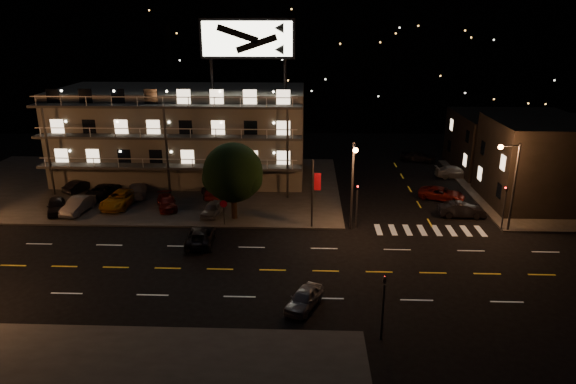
{
  "coord_description": "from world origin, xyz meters",
  "views": [
    {
      "loc": [
        4.47,
        -34.71,
        17.97
      ],
      "look_at": [
        2.86,
        8.0,
        3.54
      ],
      "focal_mm": 32.0,
      "sensor_mm": 36.0,
      "label": 1
    }
  ],
  "objects_px": {
    "road_car_east": "(304,298)",
    "road_car_west": "(201,236)",
    "lot_car_2": "(120,199)",
    "lot_car_4": "(213,209)",
    "side_car_0": "(462,210)",
    "lot_car_7": "(137,190)",
    "tree": "(233,174)"
  },
  "relations": [
    {
      "from": "lot_car_4",
      "to": "road_car_west",
      "type": "distance_m",
      "value": 6.24
    },
    {
      "from": "lot_car_2",
      "to": "road_car_east",
      "type": "relative_size",
      "value": 1.42
    },
    {
      "from": "lot_car_2",
      "to": "side_car_0",
      "type": "height_order",
      "value": "lot_car_2"
    },
    {
      "from": "road_car_east",
      "to": "lot_car_7",
      "type": "bearing_deg",
      "value": 153.68
    },
    {
      "from": "tree",
      "to": "lot_car_7",
      "type": "bearing_deg",
      "value": 151.88
    },
    {
      "from": "lot_car_4",
      "to": "lot_car_7",
      "type": "relative_size",
      "value": 0.76
    },
    {
      "from": "side_car_0",
      "to": "lot_car_7",
      "type": "bearing_deg",
      "value": 83.97
    },
    {
      "from": "lot_car_2",
      "to": "lot_car_4",
      "type": "height_order",
      "value": "lot_car_2"
    },
    {
      "from": "tree",
      "to": "lot_car_4",
      "type": "relative_size",
      "value": 1.96
    },
    {
      "from": "tree",
      "to": "road_car_east",
      "type": "height_order",
      "value": "tree"
    },
    {
      "from": "lot_car_2",
      "to": "lot_car_7",
      "type": "height_order",
      "value": "lot_car_2"
    },
    {
      "from": "lot_car_2",
      "to": "road_car_east",
      "type": "height_order",
      "value": "lot_car_2"
    },
    {
      "from": "lot_car_2",
      "to": "road_car_west",
      "type": "height_order",
      "value": "lot_car_2"
    },
    {
      "from": "lot_car_4",
      "to": "lot_car_7",
      "type": "height_order",
      "value": "lot_car_7"
    },
    {
      "from": "road_car_east",
      "to": "road_car_west",
      "type": "xyz_separation_m",
      "value": [
        -8.79,
        9.79,
        0.01
      ]
    },
    {
      "from": "road_car_west",
      "to": "side_car_0",
      "type": "bearing_deg",
      "value": -166.98
    },
    {
      "from": "lot_car_2",
      "to": "lot_car_4",
      "type": "xyz_separation_m",
      "value": [
        9.75,
        -2.12,
        -0.11
      ]
    },
    {
      "from": "lot_car_7",
      "to": "side_car_0",
      "type": "relative_size",
      "value": 1.11
    },
    {
      "from": "lot_car_2",
      "to": "lot_car_4",
      "type": "bearing_deg",
      "value": -6.75
    },
    {
      "from": "lot_car_4",
      "to": "road_car_west",
      "type": "bearing_deg",
      "value": -79.85
    },
    {
      "from": "tree",
      "to": "road_car_west",
      "type": "distance_m",
      "value": 7.04
    },
    {
      "from": "lot_car_7",
      "to": "road_car_east",
      "type": "bearing_deg",
      "value": 117.88
    },
    {
      "from": "lot_car_4",
      "to": "road_car_east",
      "type": "distance_m",
      "value": 18.32
    },
    {
      "from": "lot_car_4",
      "to": "side_car_0",
      "type": "height_order",
      "value": "side_car_0"
    },
    {
      "from": "lot_car_4",
      "to": "side_car_0",
      "type": "xyz_separation_m",
      "value": [
        23.78,
        0.79,
        -0.06
      ]
    },
    {
      "from": "side_car_0",
      "to": "road_car_east",
      "type": "xyz_separation_m",
      "value": [
        -14.9,
        -16.82,
        -0.08
      ]
    },
    {
      "from": "lot_car_7",
      "to": "road_car_east",
      "type": "xyz_separation_m",
      "value": [
        17.82,
        -21.27,
        -0.22
      ]
    },
    {
      "from": "road_car_east",
      "to": "road_car_west",
      "type": "bearing_deg",
      "value": 155.65
    },
    {
      "from": "lot_car_7",
      "to": "road_car_west",
      "type": "relative_size",
      "value": 1.04
    },
    {
      "from": "road_car_east",
      "to": "lot_car_4",
      "type": "bearing_deg",
      "value": 142.72
    },
    {
      "from": "side_car_0",
      "to": "road_car_east",
      "type": "distance_m",
      "value": 22.47
    },
    {
      "from": "road_car_west",
      "to": "road_car_east",
      "type": "bearing_deg",
      "value": 128.43
    }
  ]
}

